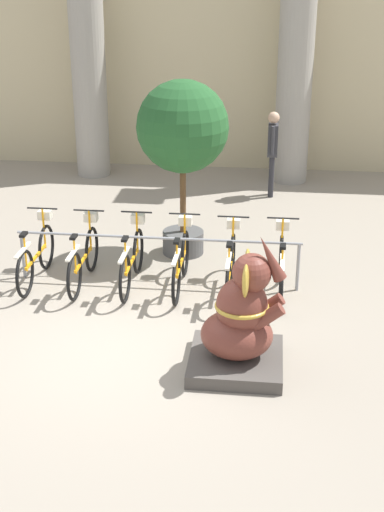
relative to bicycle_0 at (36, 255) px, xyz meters
name	(u,v)px	position (x,y,z in m)	size (l,w,h in m)	color
ground_plane	(122,347)	(1.70, -1.85, -0.42)	(60.00, 60.00, 0.00)	gray
building_facade	(195,35)	(1.70, 6.75, 2.58)	(20.00, 0.20, 6.00)	#C6B78E
column_left	(88,57)	(-0.52, 5.75, 2.20)	(0.94, 0.94, 5.16)	gray
column_right	(296,60)	(3.92, 5.75, 2.20)	(0.94, 0.94, 5.16)	gray
bike_rack	(157,246)	(1.86, 0.10, 0.20)	(4.33, 0.05, 0.77)	gray
bicycle_0	(36,255)	(0.00, 0.00, 0.00)	(0.48, 1.76, 1.04)	black
bicycle_1	(84,258)	(0.75, -0.01, 0.00)	(0.48, 1.76, 1.04)	black
bicycle_2	(132,260)	(1.49, 0.00, 0.00)	(0.48, 1.76, 1.04)	black
bicycle_3	(181,262)	(2.24, 0.00, 0.00)	(0.48, 1.76, 1.04)	black
bicycle_4	(231,265)	(2.98, -0.05, 0.00)	(0.48, 1.76, 1.04)	black
bicycle_5	(281,267)	(3.73, -0.02, 0.00)	(0.48, 1.76, 1.04)	black
elephant_statue	(241,324)	(3.23, -2.17, 0.18)	(1.13, 1.13, 1.77)	#4C4742
person_pedestrian	(273,146)	(3.52, 4.61, 0.64)	(0.23, 0.47, 1.76)	#28282D
potted_tree	(183,133)	(2.09, 1.36, 1.63)	(1.47, 1.47, 2.90)	#4C4C4C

